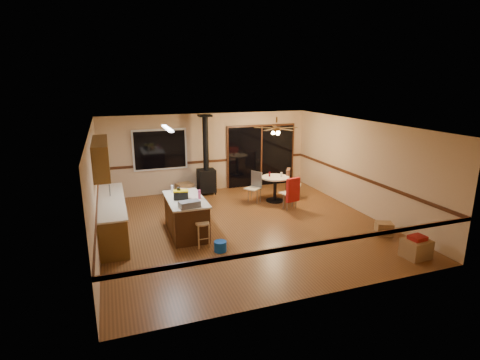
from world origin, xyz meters
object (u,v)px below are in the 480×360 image
bar_stool (203,234)px  blue_bucket (220,246)px  box_corner_a (416,248)px  kitchen_island (186,216)px  box_under_window (185,189)px  chair_right (289,180)px  toolbox_black (181,195)px  dining_table (275,185)px  chair_left (255,183)px  chair_near (292,190)px  toolbox_grey (189,204)px  wood_stove (206,172)px  box_corner_b (384,229)px

bar_stool → blue_bucket: 0.52m
blue_bucket → box_corner_a: (3.84, -1.66, 0.09)m
kitchen_island → box_under_window: (0.58, 3.10, -0.25)m
kitchen_island → chair_right: 4.04m
toolbox_black → chair_right: 4.17m
toolbox_black → chair_right: bearing=25.1°
blue_bucket → box_under_window: size_ratio=0.55×
kitchen_island → dining_table: bearing=27.2°
chair_left → chair_near: size_ratio=0.79×
box_corner_a → box_under_window: bearing=122.1°
toolbox_grey → bar_stool: size_ratio=0.81×
toolbox_grey → bar_stool: 0.75m
toolbox_grey → bar_stool: bearing=-37.8°
dining_table → chair_right: chair_right is taller
wood_stove → box_corner_b: bearing=-55.7°
chair_right → box_corner_a: chair_right is taller
chair_left → chair_right: 1.15m
chair_right → box_under_window: chair_right is taller
chair_right → box_corner_a: size_ratio=1.32×
wood_stove → toolbox_black: wood_stove is taller
wood_stove → blue_bucket: bearing=-100.6°
wood_stove → toolbox_black: size_ratio=7.32×
chair_right → box_corner_b: 3.56m
kitchen_island → box_corner_a: kitchen_island is taller
chair_right → toolbox_grey: bearing=-147.0°
box_under_window → box_corner_b: box_under_window is taller
bar_stool → box_corner_b: size_ratio=1.51×
chair_right → kitchen_island: bearing=-154.5°
wood_stove → box_corner_b: wood_stove is taller
kitchen_island → chair_near: 3.33m
bar_stool → kitchen_island: bearing=103.2°
blue_bucket → dining_table: size_ratio=0.32×
wood_stove → chair_near: wood_stove is taller
kitchen_island → chair_right: (3.65, 1.74, 0.14)m
wood_stove → dining_table: (1.81, -1.46, -0.20)m
dining_table → chair_near: (0.14, -0.88, 0.07)m
toolbox_grey → bar_stool: (0.24, -0.19, -0.69)m
chair_left → chair_near: 1.28m
wood_stove → box_corner_a: wood_stove is taller
wood_stove → chair_left: size_ratio=4.54×
blue_bucket → chair_near: chair_near is taller
box_corner_a → wood_stove: bearing=117.1°
chair_right → dining_table: bearing=-165.1°
bar_stool → box_corner_b: bearing=-10.9°
toolbox_grey → box_corner_a: (4.38, -2.23, -0.77)m
blue_bucket → chair_right: (3.15, 2.97, 0.48)m
toolbox_grey → bar_stool: toolbox_grey is taller
chair_left → box_corner_b: size_ratio=1.46×
kitchen_island → dining_table: (3.11, 1.59, 0.08)m
dining_table → chair_left: chair_left is taller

